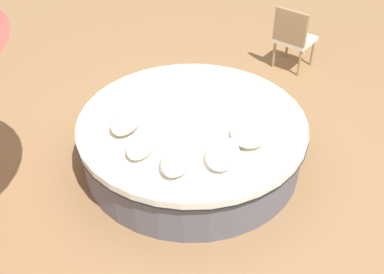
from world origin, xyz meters
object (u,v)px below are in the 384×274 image
(throw_pillow_0, at_px, (126,121))
(throw_pillow_3, at_px, (223,154))
(throw_pillow_1, at_px, (142,143))
(patio_chair, at_px, (293,35))
(throw_pillow_2, at_px, (177,159))
(throw_pillow_4, at_px, (249,134))
(round_bed, at_px, (192,141))

(throw_pillow_0, xyz_separation_m, throw_pillow_3, (-0.27, -1.12, -0.01))
(throw_pillow_1, bearing_deg, throw_pillow_3, -86.82)
(throw_pillow_0, distance_m, throw_pillow_3, 1.15)
(throw_pillow_1, bearing_deg, patio_chair, -21.58)
(throw_pillow_0, distance_m, throw_pillow_2, 0.86)
(throw_pillow_0, bearing_deg, throw_pillow_4, -85.14)
(round_bed, distance_m, throw_pillow_4, 0.79)
(round_bed, distance_m, patio_chair, 2.69)
(throw_pillow_1, xyz_separation_m, patio_chair, (3.14, -1.24, -0.11))
(round_bed, height_order, throw_pillow_0, throw_pillow_0)
(round_bed, height_order, throw_pillow_4, throw_pillow_4)
(throw_pillow_0, xyz_separation_m, throw_pillow_2, (-0.47, -0.71, 0.00))
(throw_pillow_2, xyz_separation_m, throw_pillow_3, (0.21, -0.41, -0.01))
(throw_pillow_0, relative_size, patio_chair, 0.53)
(throw_pillow_0, bearing_deg, throw_pillow_1, -137.00)
(throw_pillow_1, distance_m, throw_pillow_3, 0.83)
(throw_pillow_3, relative_size, patio_chair, 0.52)
(throw_pillow_3, bearing_deg, throw_pillow_0, 76.56)
(throw_pillow_2, bearing_deg, throw_pillow_3, -63.25)
(throw_pillow_0, bearing_deg, throw_pillow_3, -103.44)
(throw_pillow_0, xyz_separation_m, patio_chair, (2.83, -1.54, -0.12))
(throw_pillow_0, relative_size, throw_pillow_2, 1.01)
(throw_pillow_2, bearing_deg, patio_chair, -13.96)
(round_bed, bearing_deg, throw_pillow_2, -175.49)
(throw_pillow_0, height_order, throw_pillow_4, throw_pillow_4)
(throw_pillow_0, xyz_separation_m, throw_pillow_1, (-0.31, -0.29, -0.01))
(throw_pillow_3, xyz_separation_m, throw_pillow_4, (0.38, -0.20, 0.01))
(throw_pillow_1, height_order, throw_pillow_3, throw_pillow_3)
(throw_pillow_3, height_order, throw_pillow_4, throw_pillow_4)
(throw_pillow_0, relative_size, throw_pillow_4, 1.13)
(throw_pillow_0, bearing_deg, throw_pillow_2, -123.49)
(throw_pillow_1, relative_size, throw_pillow_3, 1.04)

